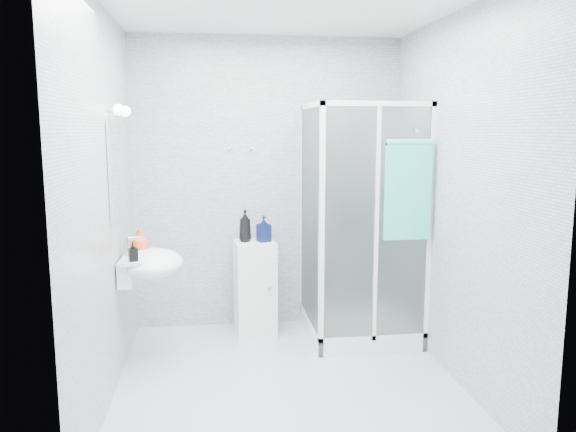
{
  "coord_description": "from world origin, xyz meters",
  "views": [
    {
      "loc": [
        -0.52,
        -3.73,
        1.79
      ],
      "look_at": [
        0.05,
        0.35,
        1.15
      ],
      "focal_mm": 35.0,
      "sensor_mm": 36.0,
      "label": 1
    }
  ],
  "objects": [
    {
      "name": "room",
      "position": [
        0.0,
        0.0,
        1.3
      ],
      "size": [
        2.4,
        2.6,
        2.6
      ],
      "color": "silver",
      "rests_on": "ground"
    },
    {
      "name": "shower_enclosure",
      "position": [
        0.67,
        0.77,
        0.45
      ],
      "size": [
        0.9,
        0.95,
        2.0
      ],
      "color": "white",
      "rests_on": "ground"
    },
    {
      "name": "wall_basin",
      "position": [
        -0.99,
        0.45,
        0.8
      ],
      "size": [
        0.46,
        0.56,
        0.35
      ],
      "color": "white",
      "rests_on": "ground"
    },
    {
      "name": "mirror",
      "position": [
        -1.19,
        0.45,
        1.5
      ],
      "size": [
        0.02,
        0.6,
        0.7
      ],
      "primitive_type": "cube",
      "color": "white",
      "rests_on": "room"
    },
    {
      "name": "vanity_lights",
      "position": [
        -1.14,
        0.45,
        1.92
      ],
      "size": [
        0.1,
        0.4,
        0.08
      ],
      "color": "silver",
      "rests_on": "room"
    },
    {
      "name": "wall_hooks",
      "position": [
        -0.25,
        1.26,
        1.62
      ],
      "size": [
        0.23,
        0.06,
        0.03
      ],
      "color": "silver",
      "rests_on": "room"
    },
    {
      "name": "storage_cabinet",
      "position": [
        -0.15,
        1.04,
        0.41
      ],
      "size": [
        0.37,
        0.38,
        0.82
      ],
      "rotation": [
        0.0,
        0.0,
        0.09
      ],
      "color": "white",
      "rests_on": "ground"
    },
    {
      "name": "hand_towel",
      "position": [
        0.98,
        0.36,
        1.35
      ],
      "size": [
        0.36,
        0.05,
        0.77
      ],
      "color": "#33C2BE",
      "rests_on": "shower_enclosure"
    },
    {
      "name": "shampoo_bottle_a",
      "position": [
        -0.23,
        1.05,
        0.96
      ],
      "size": [
        0.13,
        0.13,
        0.28
      ],
      "primitive_type": "imported",
      "rotation": [
        0.0,
        0.0,
        0.27
      ],
      "color": "black",
      "rests_on": "storage_cabinet"
    },
    {
      "name": "shampoo_bottle_b",
      "position": [
        -0.07,
        1.03,
        0.94
      ],
      "size": [
        0.13,
        0.13,
        0.23
      ],
      "primitive_type": "imported",
      "rotation": [
        0.0,
        0.0,
        0.36
      ],
      "color": "#0C164A",
      "rests_on": "storage_cabinet"
    },
    {
      "name": "soap_dispenser_orange",
      "position": [
        -1.06,
        0.56,
        0.95
      ],
      "size": [
        0.14,
        0.14,
        0.18
      ],
      "primitive_type": "imported",
      "rotation": [
        0.0,
        0.0,
        0.04
      ],
      "color": "#EC541B",
      "rests_on": "wall_basin"
    },
    {
      "name": "soap_dispenser_black",
      "position": [
        -1.07,
        0.27,
        0.93
      ],
      "size": [
        0.08,
        0.08,
        0.14
      ],
      "primitive_type": "imported",
      "rotation": [
        0.0,
        0.0,
        0.3
      ],
      "color": "black",
      "rests_on": "wall_basin"
    }
  ]
}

